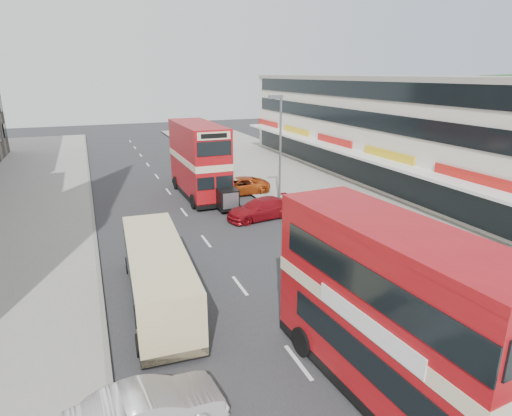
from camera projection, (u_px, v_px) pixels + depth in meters
name	position (u px, v px, depth m)	size (l,w,h in m)	color
ground	(328.00, 402.00, 12.97)	(160.00, 160.00, 0.00)	#28282B
road_surface	(184.00, 212.00, 30.70)	(12.00, 90.00, 0.01)	#28282B
pavement_right	(329.00, 194.00, 34.89)	(12.00, 90.00, 0.15)	gray
kerb_left	(93.00, 221.00, 28.53)	(0.20, 90.00, 0.16)	gray
kerb_right	(262.00, 202.00, 32.82)	(0.20, 90.00, 0.16)	gray
commercial_row	(398.00, 130.00, 38.07)	(9.90, 46.20, 9.30)	beige
street_lamp	(279.00, 144.00, 29.78)	(1.00, 0.20, 8.12)	slate
bus_main	(391.00, 313.00, 12.56)	(3.34, 9.71, 5.31)	black
bus_second	(199.00, 160.00, 33.91)	(2.89, 10.20, 5.62)	black
coach	(158.00, 273.00, 18.16)	(2.74, 9.20, 2.41)	black
car_left_front	(147.00, 411.00, 11.68)	(1.48, 4.25, 1.40)	silver
car_right_a	(261.00, 209.00, 29.14)	(1.97, 4.85, 1.41)	maroon
car_right_b	(239.00, 186.00, 35.05)	(2.28, 4.95, 1.37)	#B44212
car_right_c	(214.00, 168.00, 42.17)	(1.51, 3.74, 1.28)	#5372A6
pedestrian_near	(315.00, 208.00, 27.78)	(0.73, 0.50, 1.99)	gray
cyclist	(227.00, 189.00, 33.53)	(0.75, 1.71, 2.30)	gray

